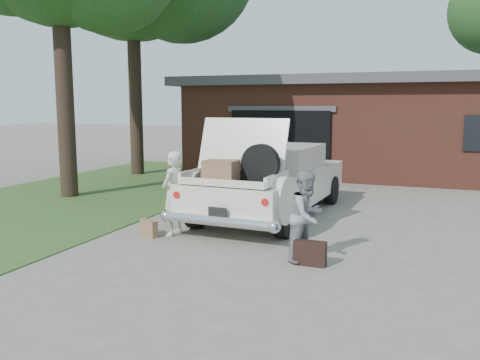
% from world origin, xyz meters
% --- Properties ---
extents(ground, '(90.00, 90.00, 0.00)m').
position_xyz_m(ground, '(0.00, 0.00, 0.00)').
color(ground, gray).
rests_on(ground, ground).
extents(grass_strip, '(6.00, 16.00, 0.02)m').
position_xyz_m(grass_strip, '(-5.50, 3.00, 0.01)').
color(grass_strip, '#2D4C1E').
rests_on(grass_strip, ground).
extents(house, '(12.80, 7.80, 3.30)m').
position_xyz_m(house, '(0.98, 11.47, 1.67)').
color(house, brown).
rests_on(house, ground).
extents(sedan, '(2.28, 5.35, 2.13)m').
position_xyz_m(sedan, '(-0.18, 2.90, 0.78)').
color(sedan, silver).
rests_on(sedan, ground).
extents(woman_left, '(0.38, 0.57, 1.55)m').
position_xyz_m(woman_left, '(-1.34, 0.66, 0.77)').
color(woman_left, beige).
rests_on(woman_left, ground).
extents(woman_right, '(0.75, 0.83, 1.40)m').
position_xyz_m(woman_right, '(1.34, -0.01, 0.70)').
color(woman_right, gray).
rests_on(woman_right, ground).
extents(suitcase_left, '(0.42, 0.28, 0.31)m').
position_xyz_m(suitcase_left, '(-1.68, 0.36, 0.15)').
color(suitcase_left, '#93684B').
rests_on(suitcase_left, ground).
extents(suitcase_right, '(0.49, 0.16, 0.37)m').
position_xyz_m(suitcase_right, '(1.44, -0.23, 0.19)').
color(suitcase_right, black).
rests_on(suitcase_right, ground).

